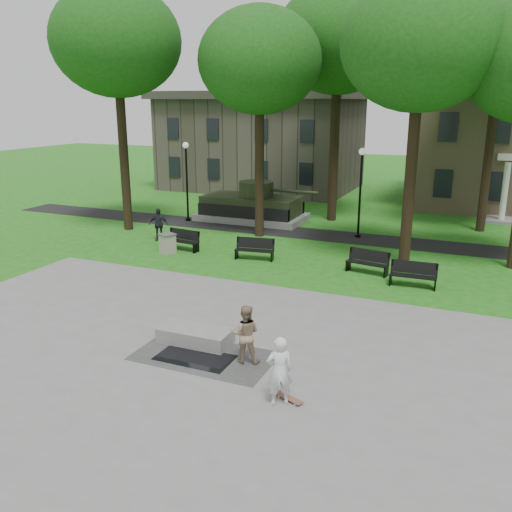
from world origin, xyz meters
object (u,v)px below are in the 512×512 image
at_px(friend_watching, 245,334).
at_px(trash_bin, 168,243).
at_px(park_bench_0, 183,239).
at_px(concrete_block, 195,336).
at_px(skateboarder, 279,371).

relative_size(friend_watching, trash_bin, 1.76).
distance_m(friend_watching, park_bench_0, 12.41).
distance_m(park_bench_0, trash_bin, 0.91).
relative_size(concrete_block, park_bench_0, 1.19).
relative_size(concrete_block, skateboarder, 1.25).
xyz_separation_m(concrete_block, park_bench_0, (-5.85, 9.14, 0.28)).
bearing_deg(trash_bin, friend_watching, -47.46).
relative_size(park_bench_0, trash_bin, 1.92).
relative_size(friend_watching, park_bench_0, 0.92).
height_order(concrete_block, park_bench_0, park_bench_0).
height_order(park_bench_0, trash_bin, park_bench_0).
xyz_separation_m(friend_watching, trash_bin, (-8.11, 8.84, -0.38)).
height_order(concrete_block, friend_watching, friend_watching).
bearing_deg(park_bench_0, friend_watching, -43.87).
bearing_deg(trash_bin, skateboarder, -47.16).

